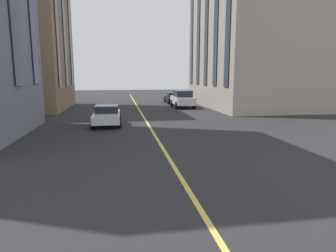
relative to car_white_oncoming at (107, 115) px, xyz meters
name	(u,v)px	position (x,y,z in m)	size (l,w,h in m)	color
lane_centre_line	(156,137)	(-4.76, -2.89, -0.70)	(80.00, 0.16, 0.01)	#D8C64C
car_white_oncoming	(107,115)	(0.00, 0.00, 0.00)	(4.40, 1.95, 1.37)	silver
car_black_trailing	(173,98)	(16.38, -7.79, 0.00)	(4.40, 1.95, 1.37)	black
car_white_mid	(182,99)	(10.83, -7.79, 0.27)	(4.70, 2.14, 1.88)	silver
building_right_near	(251,26)	(10.77, -15.46, 8.18)	(16.23, 10.25, 17.77)	#A89E8E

